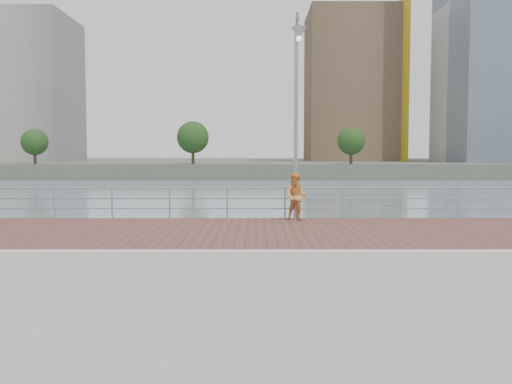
{
  "coord_description": "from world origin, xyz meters",
  "views": [
    {
      "loc": [
        0.01,
        -13.19,
        2.36
      ],
      "look_at": [
        0.0,
        2.0,
        1.3
      ],
      "focal_mm": 40.0,
      "sensor_mm": 36.0,
      "label": 1
    }
  ],
  "objects": [
    {
      "name": "curb",
      "position": [
        0.0,
        0.0,
        0.03
      ],
      "size": [
        40.0,
        0.4,
        0.06
      ],
      "primitive_type": "cube",
      "color": "#B7B5AD",
      "rests_on": "seawall"
    },
    {
      "name": "guardrail",
      "position": [
        0.0,
        7.0,
        0.69
      ],
      "size": [
        39.06,
        0.06,
        1.13
      ],
      "color": "#8C9EA8",
      "rests_on": "brick_lane"
    },
    {
      "name": "street_lamp",
      "position": [
        1.37,
        6.01,
        4.77
      ],
      "size": [
        0.49,
        1.42,
        6.71
      ],
      "color": "gray",
      "rests_on": "brick_lane"
    },
    {
      "name": "bystander",
      "position": [
        1.38,
        6.32,
        0.84
      ],
      "size": [
        0.93,
        0.81,
        1.64
      ],
      "primitive_type": "imported",
      "rotation": [
        0.0,
        0.0,
        -0.27
      ],
      "color": "#EB9445",
      "rests_on": "brick_lane"
    },
    {
      "name": "brick_lane",
      "position": [
        0.0,
        3.6,
        0.01
      ],
      "size": [
        40.0,
        6.8,
        0.02
      ],
      "primitive_type": "cube",
      "color": "brown",
      "rests_on": "seawall"
    },
    {
      "name": "skyline",
      "position": [
        31.87,
        104.17,
        23.44
      ],
      "size": [
        233.0,
        41.0,
        61.26
      ],
      "color": "#ADA38E",
      "rests_on": "far_shore"
    },
    {
      "name": "seawall",
      "position": [
        0.0,
        -5.0,
        -1.0
      ],
      "size": [
        40.0,
        24.0,
        2.0
      ],
      "primitive_type": "cube",
      "color": "gray",
      "rests_on": "ground"
    },
    {
      "name": "far_shore",
      "position": [
        0.0,
        122.5,
        -0.75
      ],
      "size": [
        320.0,
        95.0,
        2.5
      ],
      "primitive_type": "cube",
      "color": "#4C5142",
      "rests_on": "ground"
    },
    {
      "name": "water",
      "position": [
        0.0,
        0.0,
        -2.0
      ],
      "size": [
        400.0,
        400.0,
        0.0
      ],
      "primitive_type": "plane",
      "color": "slate",
      "rests_on": "ground"
    },
    {
      "name": "shoreline_trees",
      "position": [
        -1.46,
        77.0,
        4.41
      ],
      "size": [
        109.65,
        5.15,
        6.87
      ],
      "color": "#473323",
      "rests_on": "far_shore"
    }
  ]
}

